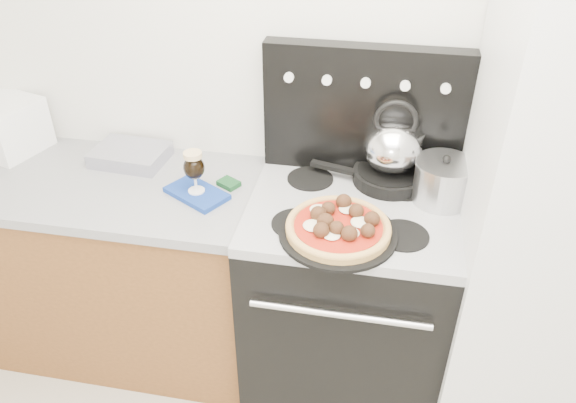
% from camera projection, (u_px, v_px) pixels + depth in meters
% --- Properties ---
extents(room_shell, '(3.52, 3.01, 2.52)m').
position_uv_depth(room_shell, '(286.00, 309.00, 1.15)').
color(room_shell, '#BCB09F').
rests_on(room_shell, ground).
extents(base_cabinet, '(1.45, 0.60, 0.86)m').
position_uv_depth(base_cabinet, '(99.00, 267.00, 2.50)').
color(base_cabinet, brown).
rests_on(base_cabinet, ground).
extents(countertop, '(1.48, 0.63, 0.04)m').
position_uv_depth(countertop, '(78.00, 181.00, 2.25)').
color(countertop, gray).
rests_on(countertop, base_cabinet).
extents(stove_body, '(0.76, 0.65, 0.88)m').
position_uv_depth(stove_body, '(345.00, 301.00, 2.31)').
color(stove_body, black).
rests_on(stove_body, ground).
extents(cooktop, '(0.76, 0.65, 0.04)m').
position_uv_depth(cooktop, '(353.00, 210.00, 2.05)').
color(cooktop, '#ADADB2').
rests_on(cooktop, stove_body).
extents(backguard, '(0.76, 0.08, 0.50)m').
position_uv_depth(backguard, '(364.00, 111.00, 2.12)').
color(backguard, black).
rests_on(backguard, cooktop).
extents(fridge, '(0.64, 0.68, 1.90)m').
position_uv_depth(fridge, '(560.00, 224.00, 1.89)').
color(fridge, silver).
rests_on(fridge, ground).
extents(foil_sheet, '(0.31, 0.23, 0.06)m').
position_uv_depth(foil_sheet, '(130.00, 155.00, 2.33)').
color(foil_sheet, silver).
rests_on(foil_sheet, countertop).
extents(oven_mitt, '(0.27, 0.24, 0.02)m').
position_uv_depth(oven_mitt, '(197.00, 193.00, 2.12)').
color(oven_mitt, navy).
rests_on(oven_mitt, countertop).
extents(beer_glass, '(0.09, 0.09, 0.17)m').
position_uv_depth(beer_glass, '(194.00, 172.00, 2.07)').
color(beer_glass, black).
rests_on(beer_glass, oven_mitt).
extents(pizza_pan, '(0.49, 0.49, 0.01)m').
position_uv_depth(pizza_pan, '(338.00, 233.00, 1.89)').
color(pizza_pan, black).
rests_on(pizza_pan, cooktop).
extents(pizza, '(0.43, 0.43, 0.05)m').
position_uv_depth(pizza, '(338.00, 225.00, 1.87)').
color(pizza, tan).
rests_on(pizza, pizza_pan).
extents(skillet, '(0.34, 0.34, 0.05)m').
position_uv_depth(skillet, '(389.00, 176.00, 2.16)').
color(skillet, black).
rests_on(skillet, cooktop).
extents(tea_kettle, '(0.27, 0.27, 0.24)m').
position_uv_depth(tea_kettle, '(393.00, 143.00, 2.08)').
color(tea_kettle, white).
rests_on(tea_kettle, skillet).
extents(stock_pot, '(0.24, 0.24, 0.15)m').
position_uv_depth(stock_pot, '(442.00, 183.00, 2.03)').
color(stock_pot, silver).
rests_on(stock_pot, cooktop).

